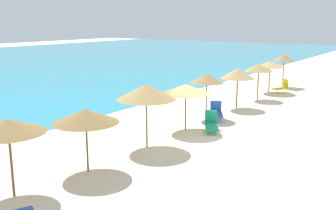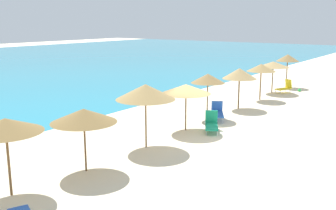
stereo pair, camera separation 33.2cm
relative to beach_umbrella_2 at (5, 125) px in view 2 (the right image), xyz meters
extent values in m
plane|color=beige|center=(9.75, -1.15, -2.38)|extent=(160.00, 160.00, 0.00)
cylinder|color=brown|center=(0.00, 0.00, -1.23)|extent=(0.08, 0.08, 2.31)
cone|color=olive|center=(0.00, 0.00, 0.01)|extent=(2.38, 2.38, 0.46)
cylinder|color=brown|center=(2.91, -0.42, -1.34)|extent=(0.07, 0.07, 2.07)
cone|color=olive|center=(2.91, -0.42, -0.19)|extent=(2.49, 2.49, 0.52)
cylinder|color=brown|center=(6.48, -0.49, -1.19)|extent=(0.07, 0.07, 2.37)
cone|color=#9E7F4C|center=(6.48, -0.49, 0.19)|extent=(2.66, 2.66, 0.68)
cylinder|color=brown|center=(9.89, -0.41, -1.32)|extent=(0.07, 0.07, 2.11)
cone|color=olive|center=(9.89, -0.41, -0.18)|extent=(2.58, 2.58, 0.48)
cylinder|color=brown|center=(12.76, -0.04, -1.25)|extent=(0.07, 0.07, 2.26)
cone|color=olive|center=(12.76, -0.04, 0.00)|extent=(1.96, 1.96, 0.54)
cylinder|color=brown|center=(16.26, -0.37, -1.32)|extent=(0.09, 0.09, 2.12)
cone|color=tan|center=(16.26, -0.37, -0.07)|extent=(2.22, 2.22, 0.68)
cylinder|color=brown|center=(19.84, -0.35, -1.27)|extent=(0.10, 0.10, 2.22)
cone|color=#9E7F4C|center=(19.84, -0.35, -0.04)|extent=(2.06, 2.06, 0.54)
cylinder|color=brown|center=(23.09, -0.01, -1.29)|extent=(0.08, 0.08, 2.18)
cone|color=tan|center=(23.09, -0.01, -0.12)|extent=(2.51, 2.51, 0.46)
cylinder|color=brown|center=(26.35, -0.02, -1.18)|extent=(0.09, 0.09, 2.39)
cone|color=olive|center=(26.35, -0.02, 0.15)|extent=(1.91, 1.91, 0.59)
cube|color=#199972|center=(10.35, -1.71, -2.08)|extent=(1.60, 1.31, 0.07)
cube|color=#199972|center=(10.95, -1.35, -1.72)|extent=(0.52, 0.67, 0.72)
cylinder|color=silver|center=(9.66, -1.79, -2.25)|extent=(0.04, 0.04, 0.27)
cylinder|color=silver|center=(9.94, -2.26, -2.25)|extent=(0.04, 0.04, 0.27)
cylinder|color=silver|center=(10.75, -1.15, -2.25)|extent=(0.04, 0.04, 0.27)
cylinder|color=silver|center=(11.03, -1.62, -2.25)|extent=(0.04, 0.04, 0.27)
cube|color=yellow|center=(23.44, -0.78, -2.05)|extent=(1.44, 1.02, 0.07)
cube|color=yellow|center=(24.02, -1.01, -1.69)|extent=(0.39, 0.61, 0.73)
cylinder|color=silver|center=(23.01, -0.35, -2.23)|extent=(0.04, 0.04, 0.29)
cylinder|color=silver|center=(22.83, -0.80, -2.23)|extent=(0.04, 0.04, 0.29)
cylinder|color=silver|center=(24.05, -0.76, -2.23)|extent=(0.04, 0.04, 0.29)
cylinder|color=silver|center=(23.87, -1.22, -2.23)|extent=(0.04, 0.04, 0.29)
cube|color=blue|center=(12.66, -0.79, -2.00)|extent=(1.68, 1.38, 0.07)
cube|color=blue|center=(13.30, -0.40, -1.68)|extent=(0.53, 0.67, 0.63)
cylinder|color=silver|center=(11.94, -0.90, -2.21)|extent=(0.04, 0.04, 0.34)
cylinder|color=silver|center=(12.23, -1.37, -2.21)|extent=(0.04, 0.04, 0.34)
cylinder|color=silver|center=(13.09, -0.20, -2.21)|extent=(0.04, 0.04, 0.34)
cylinder|color=silver|center=(13.38, -0.67, -2.21)|extent=(0.04, 0.04, 0.34)
sphere|color=green|center=(24.87, -1.65, -2.26)|extent=(0.24, 0.24, 0.24)
camera|label=1|loc=(-6.92, -10.94, 3.27)|focal=41.83mm
camera|label=2|loc=(-6.73, -11.21, 3.27)|focal=41.83mm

